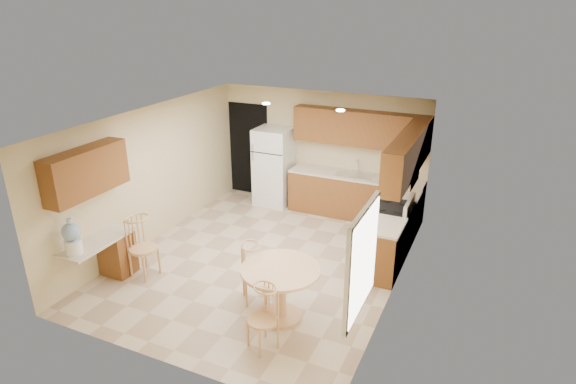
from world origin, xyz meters
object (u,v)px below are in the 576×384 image
at_px(chair_table_b, 259,316).
at_px(refrigerator, 274,167).
at_px(chair_desk, 138,244).
at_px(water_crock, 72,238).
at_px(chair_table_a, 251,270).
at_px(stove, 391,229).
at_px(dining_table, 281,286).

bearing_deg(chair_table_b, refrigerator, -37.42).
relative_size(chair_desk, water_crock, 1.84).
bearing_deg(water_crock, chair_table_a, 21.30).
xyz_separation_m(refrigerator, chair_desk, (-0.60, -3.70, -0.23)).
bearing_deg(chair_desk, stove, 133.49).
bearing_deg(water_crock, dining_table, 14.76).
xyz_separation_m(stove, chair_table_b, (-0.91, -3.25, 0.07)).
bearing_deg(water_crock, chair_desk, 61.34).
relative_size(refrigerator, chair_table_b, 1.91).
relative_size(chair_table_a, chair_table_b, 1.05).
height_order(dining_table, chair_table_b, chair_table_b).
xyz_separation_m(stove, water_crock, (-3.92, -3.30, 0.55)).
height_order(refrigerator, chair_desk, refrigerator).
xyz_separation_m(refrigerator, stove, (2.88, -1.22, -0.38)).
bearing_deg(chair_table_a, stove, 110.54).
relative_size(chair_table_b, water_crock, 1.61).
bearing_deg(chair_desk, chair_table_a, 101.50).
distance_m(dining_table, chair_desk, 2.52).
bearing_deg(chair_desk, refrigerator, 178.79).
bearing_deg(refrigerator, chair_desk, -99.22).
bearing_deg(dining_table, stove, 69.21).
bearing_deg(dining_table, chair_desk, 179.06).
height_order(chair_table_a, chair_table_b, chair_table_a).
height_order(dining_table, chair_table_a, chair_table_a).
bearing_deg(refrigerator, water_crock, -103.08).
bearing_deg(chair_table_b, stove, -76.74).
relative_size(refrigerator, dining_table, 1.54).
distance_m(stove, water_crock, 5.16).
bearing_deg(chair_table_b, dining_table, -57.28).
xyz_separation_m(dining_table, chair_table_b, (0.05, -0.73, 0.01)).
xyz_separation_m(chair_table_b, water_crock, (-3.02, -0.05, 0.48)).
relative_size(stove, dining_table, 0.99).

